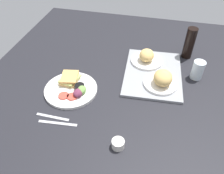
# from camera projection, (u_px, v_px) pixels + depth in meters

# --- Properties ---
(ground_plane) EXTENTS (1.90, 1.50, 0.03)m
(ground_plane) POSITION_uv_depth(u_px,v_px,m) (108.00, 91.00, 1.26)
(ground_plane) COLOR black
(serving_tray) EXTENTS (0.47, 0.36, 0.02)m
(serving_tray) POSITION_uv_depth(u_px,v_px,m) (153.00, 73.00, 1.35)
(serving_tray) COLOR gray
(serving_tray) RESTS_ON ground_plane
(bread_plate_near) EXTENTS (0.20, 0.20, 0.09)m
(bread_plate_near) POSITION_uv_depth(u_px,v_px,m) (147.00, 58.00, 1.40)
(bread_plate_near) COLOR white
(bread_plate_near) RESTS_ON serving_tray
(bread_plate_far) EXTENTS (0.19, 0.19, 0.10)m
(bread_plate_far) POSITION_uv_depth(u_px,v_px,m) (162.00, 80.00, 1.23)
(bread_plate_far) COLOR white
(bread_plate_far) RESTS_ON serving_tray
(plate_with_salad) EXTENTS (0.29, 0.29, 0.05)m
(plate_with_salad) POSITION_uv_depth(u_px,v_px,m) (72.00, 88.00, 1.24)
(plate_with_salad) COLOR white
(plate_with_salad) RESTS_ON ground_plane
(drinking_glass) EXTENTS (0.07, 0.07, 0.11)m
(drinking_glass) POSITION_uv_depth(u_px,v_px,m) (198.00, 70.00, 1.29)
(drinking_glass) COLOR silver
(drinking_glass) RESTS_ON ground_plane
(soda_bottle) EXTENTS (0.06, 0.06, 0.20)m
(soda_bottle) POSITION_uv_depth(u_px,v_px,m) (189.00, 43.00, 1.42)
(soda_bottle) COLOR black
(soda_bottle) RESTS_ON ground_plane
(espresso_cup) EXTENTS (0.06, 0.06, 0.04)m
(espresso_cup) POSITION_uv_depth(u_px,v_px,m) (118.00, 144.00, 0.97)
(espresso_cup) COLOR silver
(espresso_cup) RESTS_ON ground_plane
(fork) EXTENTS (0.02, 0.17, 0.01)m
(fork) POSITION_uv_depth(u_px,v_px,m) (53.00, 117.00, 1.10)
(fork) COLOR #B7B7BC
(fork) RESTS_ON ground_plane
(knife) EXTENTS (0.03, 0.19, 0.01)m
(knife) POSITION_uv_depth(u_px,v_px,m) (58.00, 123.00, 1.08)
(knife) COLOR #B7B7BC
(knife) RESTS_ON ground_plane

